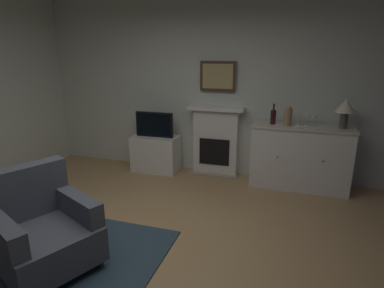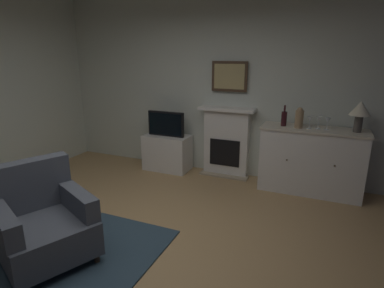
{
  "view_description": "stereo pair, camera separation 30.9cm",
  "coord_description": "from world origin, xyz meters",
  "px_view_note": "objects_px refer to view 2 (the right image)",
  "views": [
    {
      "loc": [
        1.3,
        -2.36,
        1.92
      ],
      "look_at": [
        0.35,
        0.64,
        1.0
      ],
      "focal_mm": 29.73,
      "sensor_mm": 36.0,
      "label": 1
    },
    {
      "loc": [
        1.59,
        -2.26,
        1.92
      ],
      "look_at": [
        0.35,
        0.64,
        1.0
      ],
      "focal_mm": 29.73,
      "sensor_mm": 36.0,
      "label": 2
    }
  ],
  "objects_px": {
    "potted_plant_fern": "(19,179)",
    "wine_bottle": "(284,118)",
    "armchair": "(42,222)",
    "tv_cabinet": "(167,152)",
    "tv_set": "(166,124)",
    "table_lamp": "(360,111)",
    "wine_glass_right": "(328,121)",
    "fireplace_unit": "(226,142)",
    "wine_glass_center": "(319,120)",
    "vase_decorative": "(299,118)",
    "framed_picture": "(229,76)",
    "sideboard_cabinet": "(311,161)",
    "wine_glass_left": "(310,120)"
  },
  "relations": [
    {
      "from": "wine_glass_left",
      "to": "vase_decorative",
      "type": "height_order",
      "value": "vase_decorative"
    },
    {
      "from": "wine_bottle",
      "to": "potted_plant_fern",
      "type": "xyz_separation_m",
      "value": [
        -3.22,
        -1.71,
        -0.77
      ]
    },
    {
      "from": "wine_glass_right",
      "to": "fireplace_unit",
      "type": "bearing_deg",
      "value": 172.11
    },
    {
      "from": "wine_bottle",
      "to": "armchair",
      "type": "height_order",
      "value": "wine_bottle"
    },
    {
      "from": "sideboard_cabinet",
      "to": "tv_cabinet",
      "type": "relative_size",
      "value": 1.84
    },
    {
      "from": "vase_decorative",
      "to": "armchair",
      "type": "height_order",
      "value": "vase_decorative"
    },
    {
      "from": "framed_picture",
      "to": "sideboard_cabinet",
      "type": "relative_size",
      "value": 0.4
    },
    {
      "from": "wine_glass_center",
      "to": "potted_plant_fern",
      "type": "xyz_separation_m",
      "value": [
        -3.66,
        -1.72,
        -0.79
      ]
    },
    {
      "from": "fireplace_unit",
      "to": "table_lamp",
      "type": "distance_m",
      "value": 1.91
    },
    {
      "from": "tv_set",
      "to": "wine_bottle",
      "type": "bearing_deg",
      "value": 0.1
    },
    {
      "from": "wine_glass_right",
      "to": "vase_decorative",
      "type": "distance_m",
      "value": 0.36
    },
    {
      "from": "table_lamp",
      "to": "wine_glass_right",
      "type": "relative_size",
      "value": 2.42
    },
    {
      "from": "framed_picture",
      "to": "wine_glass_center",
      "type": "bearing_deg",
      "value": -9.57
    },
    {
      "from": "vase_decorative",
      "to": "tv_set",
      "type": "distance_m",
      "value": 2.07
    },
    {
      "from": "fireplace_unit",
      "to": "wine_glass_center",
      "type": "relative_size",
      "value": 6.67
    },
    {
      "from": "wine_glass_center",
      "to": "wine_glass_right",
      "type": "relative_size",
      "value": 1.0
    },
    {
      "from": "framed_picture",
      "to": "wine_glass_left",
      "type": "relative_size",
      "value": 3.33
    },
    {
      "from": "tv_cabinet",
      "to": "tv_set",
      "type": "xyz_separation_m",
      "value": [
        0.0,
        -0.02,
        0.49
      ]
    },
    {
      "from": "potted_plant_fern",
      "to": "wine_bottle",
      "type": "bearing_deg",
      "value": 28.06
    },
    {
      "from": "fireplace_unit",
      "to": "wine_glass_center",
      "type": "xyz_separation_m",
      "value": [
        1.32,
        -0.18,
        0.5
      ]
    },
    {
      "from": "sideboard_cabinet",
      "to": "vase_decorative",
      "type": "distance_m",
      "value": 0.63
    },
    {
      "from": "fireplace_unit",
      "to": "wine_bottle",
      "type": "bearing_deg",
      "value": -11.81
    },
    {
      "from": "tv_cabinet",
      "to": "armchair",
      "type": "height_order",
      "value": "armchair"
    },
    {
      "from": "wine_bottle",
      "to": "table_lamp",
      "type": "bearing_deg",
      "value": 0.3
    },
    {
      "from": "wine_bottle",
      "to": "wine_glass_right",
      "type": "distance_m",
      "value": 0.56
    },
    {
      "from": "wine_bottle",
      "to": "wine_glass_left",
      "type": "xyz_separation_m",
      "value": [
        0.34,
        -0.03,
        0.01
      ]
    },
    {
      "from": "vase_decorative",
      "to": "armchair",
      "type": "bearing_deg",
      "value": -128.42
    },
    {
      "from": "fireplace_unit",
      "to": "wine_glass_right",
      "type": "distance_m",
      "value": 1.53
    },
    {
      "from": "tv_set",
      "to": "potted_plant_fern",
      "type": "distance_m",
      "value": 2.26
    },
    {
      "from": "potted_plant_fern",
      "to": "armchair",
      "type": "distance_m",
      "value": 1.66
    },
    {
      "from": "fireplace_unit",
      "to": "table_lamp",
      "type": "height_order",
      "value": "table_lamp"
    },
    {
      "from": "tv_cabinet",
      "to": "wine_glass_center",
      "type": "bearing_deg",
      "value": -0.37
    },
    {
      "from": "fireplace_unit",
      "to": "vase_decorative",
      "type": "xyz_separation_m",
      "value": [
        1.07,
        -0.23,
        0.51
      ]
    },
    {
      "from": "table_lamp",
      "to": "wine_glass_right",
      "type": "bearing_deg",
      "value": -176.7
    },
    {
      "from": "wine_glass_center",
      "to": "tv_set",
      "type": "relative_size",
      "value": 0.27
    },
    {
      "from": "wine_bottle",
      "to": "vase_decorative",
      "type": "xyz_separation_m",
      "value": [
        0.2,
        -0.05,
        0.03
      ]
    },
    {
      "from": "tv_cabinet",
      "to": "tv_set",
      "type": "height_order",
      "value": "tv_set"
    },
    {
      "from": "tv_cabinet",
      "to": "potted_plant_fern",
      "type": "xyz_separation_m",
      "value": [
        -1.37,
        -1.73,
        -0.04
      ]
    },
    {
      "from": "wine_glass_left",
      "to": "framed_picture",
      "type": "bearing_deg",
      "value": 167.91
    },
    {
      "from": "wine_bottle",
      "to": "wine_glass_left",
      "type": "distance_m",
      "value": 0.34
    },
    {
      "from": "wine_glass_left",
      "to": "potted_plant_fern",
      "type": "height_order",
      "value": "wine_glass_left"
    },
    {
      "from": "wine_glass_center",
      "to": "tv_set",
      "type": "bearing_deg",
      "value": -179.79
    },
    {
      "from": "table_lamp",
      "to": "potted_plant_fern",
      "type": "height_order",
      "value": "table_lamp"
    },
    {
      "from": "sideboard_cabinet",
      "to": "potted_plant_fern",
      "type": "distance_m",
      "value": 4.01
    },
    {
      "from": "framed_picture",
      "to": "tv_cabinet",
      "type": "bearing_deg",
      "value": -167.99
    },
    {
      "from": "framed_picture",
      "to": "tv_set",
      "type": "distance_m",
      "value": 1.26
    },
    {
      "from": "table_lamp",
      "to": "tv_set",
      "type": "distance_m",
      "value": 2.8
    },
    {
      "from": "wine_glass_left",
      "to": "armchair",
      "type": "distance_m",
      "value": 3.4
    },
    {
      "from": "wine_glass_right",
      "to": "tv_cabinet",
      "type": "height_order",
      "value": "wine_glass_right"
    },
    {
      "from": "wine_bottle",
      "to": "sideboard_cabinet",
      "type": "bearing_deg",
      "value": 0.68
    }
  ]
}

